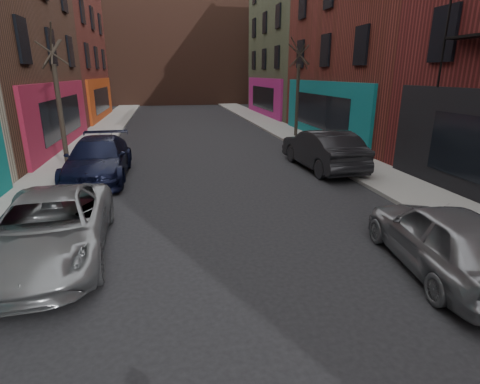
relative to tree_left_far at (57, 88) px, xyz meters
name	(u,v)px	position (x,y,z in m)	size (l,w,h in m)	color
sidewalk_left	(106,129)	(-0.05, 12.00, -3.31)	(2.50, 84.00, 0.13)	gray
sidewalk_right	(271,124)	(12.45, 12.00, -3.31)	(2.50, 84.00, 0.13)	gray
building_far	(176,50)	(6.20, 38.00, 3.62)	(40.00, 10.00, 14.00)	#47281E
tree_left_far	(57,88)	(0.00, 0.00, 0.00)	(2.00, 2.00, 6.50)	black
tree_right_far	(298,80)	(12.40, 6.00, 0.15)	(2.00, 2.00, 6.80)	black
parked_left_far	(50,227)	(1.60, -8.57, -2.66)	(2.37, 5.15, 1.43)	gray
parked_left_end	(98,159)	(1.60, -1.88, -2.60)	(2.19, 5.39, 1.57)	black
parked_right_far	(445,238)	(9.66, -10.82, -2.64)	(1.74, 4.32, 1.47)	gray
parked_right_end	(322,149)	(10.74, -2.06, -2.54)	(1.79, 5.13, 1.69)	black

